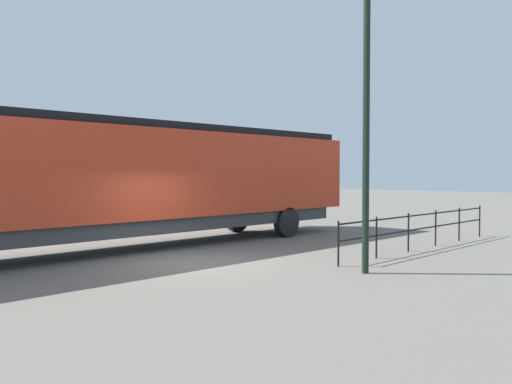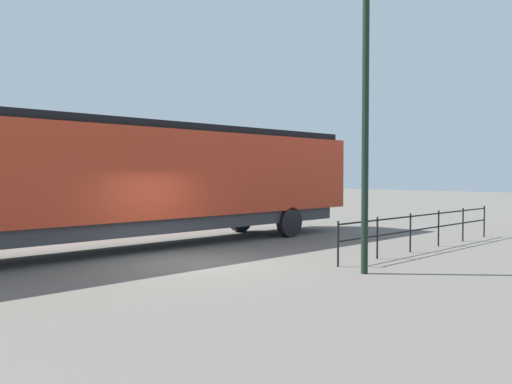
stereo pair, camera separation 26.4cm
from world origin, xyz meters
The scene contains 4 objects.
ground_plane centered at (0.00, 0.00, 0.00)m, with size 120.00×120.00×0.00m, color #666059.
locomotive centered at (-3.28, 1.11, 2.21)m, with size 2.92×17.51×3.91m.
lamp_post centered at (4.13, 1.84, 4.65)m, with size 0.45×0.45×7.18m.
platform_fence centered at (3.13, 6.69, 0.75)m, with size 0.05×9.07×1.15m.
Camera 2 is at (11.27, -8.97, 2.35)m, focal length 38.38 mm.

